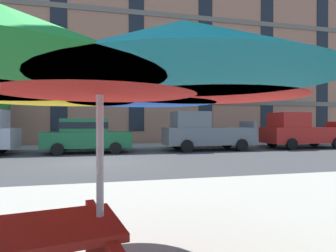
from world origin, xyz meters
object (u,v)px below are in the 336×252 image
at_px(sedan_green, 87,135).
at_px(patio_umbrella, 100,72).
at_px(pickup_red, 301,132).
at_px(pickup_gray, 205,132).

relative_size(sedan_green, patio_umbrella, 1.25).
xyz_separation_m(pickup_red, patio_umbrella, (-12.03, -12.70, 0.91)).
relative_size(sedan_green, pickup_gray, 0.86).
bearing_deg(pickup_red, patio_umbrella, -133.45).
bearing_deg(patio_umbrella, sedan_green, 93.39).
relative_size(pickup_gray, pickup_red, 1.00).
bearing_deg(sedan_green, pickup_red, 0.00).
height_order(pickup_gray, patio_umbrella, pickup_gray).
distance_m(pickup_red, patio_umbrella, 17.52).
bearing_deg(pickup_red, sedan_green, -180.00).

